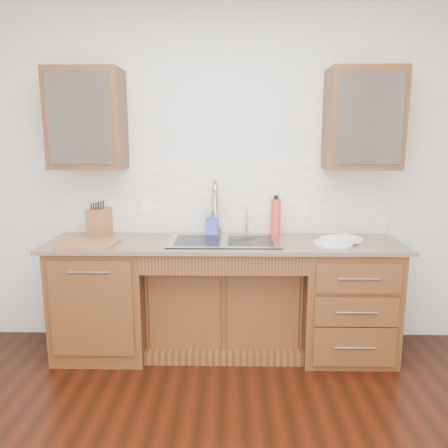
{
  "coord_description": "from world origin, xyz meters",
  "views": [
    {
      "loc": [
        0.05,
        -1.82,
        1.68
      ],
      "look_at": [
        0.0,
        1.4,
        1.05
      ],
      "focal_mm": 35.0,
      "sensor_mm": 36.0,
      "label": 1
    }
  ],
  "objects_px": {
    "soap_bottle": "(212,223)",
    "plate": "(333,243)",
    "knife_block": "(100,222)",
    "water_bottle": "(276,217)",
    "cutting_board": "(88,244)"
  },
  "relations": [
    {
      "from": "soap_bottle",
      "to": "water_bottle",
      "type": "distance_m",
      "value": 0.51
    },
    {
      "from": "knife_block",
      "to": "cutting_board",
      "type": "distance_m",
      "value": 0.37
    },
    {
      "from": "water_bottle",
      "to": "knife_block",
      "type": "bearing_deg",
      "value": 179.45
    },
    {
      "from": "soap_bottle",
      "to": "knife_block",
      "type": "xyz_separation_m",
      "value": [
        -0.92,
        0.01,
        0.01
      ]
    },
    {
      "from": "soap_bottle",
      "to": "plate",
      "type": "distance_m",
      "value": 0.96
    },
    {
      "from": "plate",
      "to": "cutting_board",
      "type": "xyz_separation_m",
      "value": [
        -1.82,
        -0.05,
        0.0
      ]
    },
    {
      "from": "water_bottle",
      "to": "knife_block",
      "type": "height_order",
      "value": "water_bottle"
    },
    {
      "from": "soap_bottle",
      "to": "knife_block",
      "type": "distance_m",
      "value": 0.92
    },
    {
      "from": "plate",
      "to": "knife_block",
      "type": "relative_size",
      "value": 1.33
    },
    {
      "from": "water_bottle",
      "to": "cutting_board",
      "type": "xyz_separation_m",
      "value": [
        -1.42,
        -0.34,
        -0.14
      ]
    },
    {
      "from": "plate",
      "to": "soap_bottle",
      "type": "bearing_deg",
      "value": 161.91
    },
    {
      "from": "knife_block",
      "to": "cutting_board",
      "type": "xyz_separation_m",
      "value": [
        0.02,
        -0.35,
        -0.1
      ]
    },
    {
      "from": "water_bottle",
      "to": "plate",
      "type": "relative_size",
      "value": 1.04
    },
    {
      "from": "water_bottle",
      "to": "plate",
      "type": "bearing_deg",
      "value": -36.34
    },
    {
      "from": "soap_bottle",
      "to": "water_bottle",
      "type": "height_order",
      "value": "water_bottle"
    }
  ]
}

